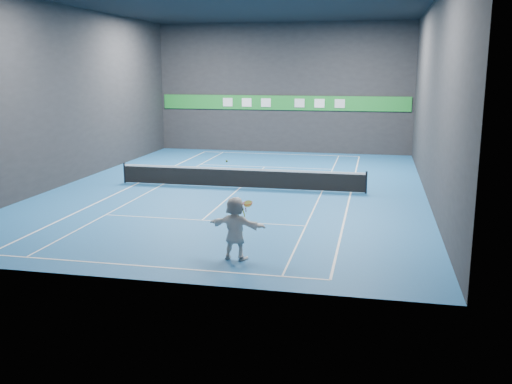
% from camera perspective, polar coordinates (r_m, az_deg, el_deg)
% --- Properties ---
extents(ground, '(26.00, 26.00, 0.00)m').
position_cam_1_polar(ground, '(28.58, -1.60, 0.42)').
color(ground, '#1B5996').
rests_on(ground, ground).
extents(ceiling, '(26.00, 26.00, 0.00)m').
position_cam_1_polar(ceiling, '(28.15, -1.72, 18.65)').
color(ceiling, black).
rests_on(ceiling, ground).
extents(wall_back, '(18.00, 0.10, 9.00)m').
position_cam_1_polar(wall_back, '(40.74, 2.72, 10.31)').
color(wall_back, black).
rests_on(wall_back, ground).
extents(wall_front, '(18.00, 0.10, 9.00)m').
position_cam_1_polar(wall_front, '(15.70, -12.98, 7.02)').
color(wall_front, black).
rests_on(wall_front, ground).
extents(wall_left, '(0.10, 26.00, 9.00)m').
position_cam_1_polar(wall_left, '(31.37, -18.06, 9.17)').
color(wall_left, black).
rests_on(wall_left, ground).
extents(wall_right, '(0.10, 26.00, 9.00)m').
position_cam_1_polar(wall_right, '(27.32, 17.25, 8.87)').
color(wall_right, black).
rests_on(wall_right, ground).
extents(baseline_near, '(10.98, 0.08, 0.01)m').
position_cam_1_polar(baseline_near, '(17.65, -10.77, -7.31)').
color(baseline_near, white).
rests_on(baseline_near, ground).
extents(baseline_far, '(10.98, 0.08, 0.01)m').
position_cam_1_polar(baseline_far, '(40.05, 2.40, 3.82)').
color(baseline_far, white).
rests_on(baseline_far, ground).
extents(sideline_doubles_left, '(0.08, 23.78, 0.01)m').
position_cam_1_polar(sideline_doubles_left, '(30.32, -11.74, 0.85)').
color(sideline_doubles_left, white).
rests_on(sideline_doubles_left, ground).
extents(sideline_doubles_right, '(0.08, 23.78, 0.01)m').
position_cam_1_polar(sideline_doubles_right, '(27.83, 9.46, -0.06)').
color(sideline_doubles_right, white).
rests_on(sideline_doubles_right, ground).
extents(sideline_singles_left, '(0.06, 23.78, 0.01)m').
position_cam_1_polar(sideline_singles_left, '(29.79, -9.31, 0.75)').
color(sideline_singles_left, white).
rests_on(sideline_singles_left, ground).
extents(sideline_singles_right, '(0.06, 23.78, 0.01)m').
position_cam_1_polar(sideline_singles_right, '(27.91, 6.63, 0.06)').
color(sideline_singles_right, white).
rests_on(sideline_singles_right, ground).
extents(service_line_near, '(8.23, 0.06, 0.01)m').
position_cam_1_polar(service_line_near, '(22.57, -5.42, -2.82)').
color(service_line_near, white).
rests_on(service_line_near, ground).
extents(service_line_far, '(8.23, 0.06, 0.01)m').
position_cam_1_polar(service_line_far, '(34.72, 0.88, 2.53)').
color(service_line_far, white).
rests_on(service_line_far, ground).
extents(center_service_line, '(0.06, 12.80, 0.01)m').
position_cam_1_polar(center_service_line, '(28.57, -1.60, 0.42)').
color(center_service_line, white).
rests_on(center_service_line, ground).
extents(player, '(1.93, 0.87, 2.01)m').
position_cam_1_polar(player, '(17.70, -2.08, -3.63)').
color(player, silver).
rests_on(player, ground).
extents(tennis_ball, '(0.07, 0.07, 0.07)m').
position_cam_1_polar(tennis_ball, '(17.27, -2.95, 3.10)').
color(tennis_ball, '#EEF528').
rests_on(tennis_ball, player).
extents(tennis_net, '(12.50, 0.10, 1.07)m').
position_cam_1_polar(tennis_net, '(28.47, -1.61, 1.48)').
color(tennis_net, black).
rests_on(tennis_net, ground).
extents(sponsor_banner, '(17.64, 0.11, 1.00)m').
position_cam_1_polar(sponsor_banner, '(40.73, 2.69, 8.90)').
color(sponsor_banner, '#1C832C').
rests_on(sponsor_banner, wall_back).
extents(tennis_racket, '(0.42, 0.41, 0.56)m').
position_cam_1_polar(tennis_racket, '(17.47, -0.88, -1.27)').
color(tennis_racket, red).
rests_on(tennis_racket, player).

